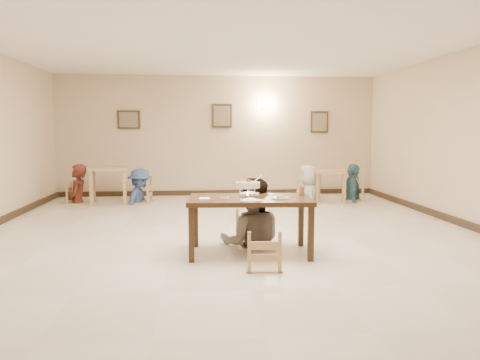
{
  "coord_description": "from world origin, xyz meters",
  "views": [
    {
      "loc": [
        -0.53,
        -6.85,
        1.62
      ],
      "look_at": [
        0.07,
        -0.35,
        0.94
      ],
      "focal_mm": 35.0,
      "sensor_mm": 36.0,
      "label": 1
    }
  ],
  "objects": [
    {
      "name": "drink_glass",
      "position": [
        0.87,
        -0.71,
        0.83
      ],
      "size": [
        0.08,
        0.08,
        0.16
      ],
      "color": "white",
      "rests_on": "main_table"
    },
    {
      "name": "fried_plate",
      "position": [
        0.53,
        -0.95,
        0.77
      ],
      "size": [
        0.23,
        0.23,
        0.05
      ],
      "color": "white",
      "rests_on": "main_table"
    },
    {
      "name": "napkin_cutlery",
      "position": [
        -0.44,
        -1.01,
        0.77
      ],
      "size": [
        0.17,
        0.26,
        0.03
      ],
      "color": "white",
      "rests_on": "main_table"
    },
    {
      "name": "picture_a",
      "position": [
        -2.2,
        4.96,
        1.9
      ],
      "size": [
        0.55,
        0.04,
        0.45
      ],
      "color": "#3B2B15",
      "rests_on": "wall_back"
    },
    {
      "name": "curry_warmer",
      "position": [
        0.13,
        -0.81,
        0.92
      ],
      "size": [
        0.36,
        0.32,
        0.29
      ],
      "color": "silver",
      "rests_on": "main_table"
    },
    {
      "name": "wall_sconce",
      "position": [
        1.2,
        4.96,
        2.3
      ],
      "size": [
        0.16,
        0.05,
        0.22
      ],
      "primitive_type": "cube",
      "color": "#FFD88C",
      "rests_on": "wall_back"
    },
    {
      "name": "bg_chair_lr",
      "position": [
        -1.82,
        3.8,
        0.48
      ],
      "size": [
        0.46,
        0.46,
        0.97
      ],
      "rotation": [
        0.0,
        0.0,
        -1.68
      ],
      "color": "tan",
      "rests_on": "floor"
    },
    {
      "name": "rice_plate_near",
      "position": [
        0.13,
        -1.13,
        0.77
      ],
      "size": [
        0.26,
        0.26,
        0.06
      ],
      "color": "white",
      "rests_on": "main_table"
    },
    {
      "name": "baseboard_back",
      "position": [
        0.0,
        4.97,
        0.06
      ],
      "size": [
        8.0,
        0.06,
        0.12
      ],
      "primitive_type": "cube",
      "color": "#302216",
      "rests_on": "floor"
    },
    {
      "name": "wall_back",
      "position": [
        0.0,
        5.0,
        1.5
      ],
      "size": [
        10.0,
        0.0,
        10.0
      ],
      "primitive_type": "plane",
      "rotation": [
        1.57,
        0.0,
        0.0
      ],
      "color": "beige",
      "rests_on": "floor"
    },
    {
      "name": "wall_front",
      "position": [
        0.0,
        -5.0,
        1.5
      ],
      "size": [
        10.0,
        0.0,
        10.0
      ],
      "primitive_type": "plane",
      "rotation": [
        -1.57,
        0.0,
        0.0
      ],
      "color": "beige",
      "rests_on": "floor"
    },
    {
      "name": "bg_diner_c",
      "position": [
        2.04,
        3.77,
        0.83
      ],
      "size": [
        0.58,
        0.85,
        1.67
      ],
      "primitive_type": "imported",
      "rotation": [
        0.0,
        0.0,
        4.78
      ],
      "color": "silver",
      "rests_on": "floor"
    },
    {
      "name": "bg_chair_rl",
      "position": [
        2.04,
        3.77,
        0.43
      ],
      "size": [
        0.41,
        0.41,
        0.87
      ],
      "rotation": [
        0.0,
        0.0,
        1.6
      ],
      "color": "tan",
      "rests_on": "floor"
    },
    {
      "name": "chair_near",
      "position": [
        0.24,
        -1.48,
        0.45
      ],
      "size": [
        0.42,
        0.42,
        0.9
      ],
      "rotation": [
        0.0,
        0.0,
        3.07
      ],
      "color": "tan",
      "rests_on": "floor"
    },
    {
      "name": "rice_plate_far",
      "position": [
        0.19,
        -0.49,
        0.77
      ],
      "size": [
        0.27,
        0.27,
        0.06
      ],
      "color": "white",
      "rests_on": "main_table"
    },
    {
      "name": "floor",
      "position": [
        0.0,
        0.0,
        0.0
      ],
      "size": [
        10.0,
        10.0,
        0.0
      ],
      "primitive_type": "plane",
      "color": "beige",
      "rests_on": "ground"
    },
    {
      "name": "ceiling",
      "position": [
        0.0,
        0.0,
        3.0
      ],
      "size": [
        10.0,
        10.0,
        0.0
      ],
      "primitive_type": "plane",
      "color": "white",
      "rests_on": "wall_back"
    },
    {
      "name": "bg_diner_a",
      "position": [
        -3.21,
        3.86,
        0.89
      ],
      "size": [
        0.44,
        0.66,
        1.77
      ],
      "primitive_type": "imported",
      "rotation": [
        0.0,
        0.0,
        4.74
      ],
      "color": "#592418",
      "rests_on": "floor"
    },
    {
      "name": "chili_dish",
      "position": [
        -0.18,
        -0.85,
        0.76
      ],
      "size": [
        0.12,
        0.12,
        0.02
      ],
      "color": "white",
      "rests_on": "main_table"
    },
    {
      "name": "chair_far",
      "position": [
        0.21,
        -0.13,
        0.43
      ],
      "size": [
        0.41,
        0.41,
        0.87
      ],
      "rotation": [
        0.0,
        0.0,
        -0.16
      ],
      "color": "tan",
      "rests_on": "floor"
    },
    {
      "name": "bg_diner_b",
      "position": [
        -1.82,
        3.8,
        0.79
      ],
      "size": [
        0.85,
        1.14,
        1.58
      ],
      "primitive_type": "imported",
      "rotation": [
        0.0,
        0.0,
        1.29
      ],
      "color": "#4B67A4",
      "rests_on": "floor"
    },
    {
      "name": "bg_diner_d",
      "position": [
        3.11,
        3.76,
        0.87
      ],
      "size": [
        0.66,
        1.09,
        1.73
      ],
      "primitive_type": "imported",
      "rotation": [
        0.0,
        0.0,
        1.32
      ],
      "color": "#417181",
      "rests_on": "floor"
    },
    {
      "name": "picture_b",
      "position": [
        0.1,
        4.96,
        2.0
      ],
      "size": [
        0.5,
        0.04,
        0.6
      ],
      "color": "#3B2B15",
      "rests_on": "wall_back"
    },
    {
      "name": "bg_chair_ll",
      "position": [
        -3.21,
        3.86,
        0.44
      ],
      "size": [
        0.42,
        0.42,
        0.89
      ],
      "rotation": [
        0.0,
        0.0,
        1.56
      ],
      "color": "tan",
      "rests_on": "floor"
    },
    {
      "name": "bg_table_left",
      "position": [
        -2.51,
        3.81,
        0.68
      ],
      "size": [
        0.93,
        0.93,
        0.82
      ],
      "rotation": [
        0.0,
        0.0,
        0.15
      ],
      "color": "tan",
      "rests_on": "floor"
    },
    {
      "name": "bg_chair_rr",
      "position": [
        3.11,
        3.76,
        0.53
      ],
      "size": [
        0.5,
        0.5,
        1.07
      ],
      "rotation": [
        0.0,
        0.0,
        -1.94
      ],
      "color": "tan",
      "rests_on": "floor"
    },
    {
      "name": "picture_c",
      "position": [
        2.6,
        4.96,
        1.85
      ],
      "size": [
        0.45,
        0.04,
        0.55
      ],
      "color": "#3B2B15",
      "rests_on": "wall_back"
    },
    {
      "name": "main_diner",
      "position": [
        0.25,
        -0.25,
        0.96
      ],
      "size": [
        0.99,
        0.81,
        1.91
      ],
      "primitive_type": "imported",
      "rotation": [
        0.0,
        0.0,
        3.05
      ],
      "color": "gray",
      "rests_on": "floor"
    },
    {
      "name": "bg_table_right",
      "position": [
        2.57,
        3.73,
        0.58
      ],
      "size": [
        0.89,
        0.89,
        0.71
      ],
      "rotation": [
        0.0,
        0.0,
        -0.3
      ],
      "color": "tan",
      "rests_on": "floor"
    },
    {
      "name": "main_table",
      "position": [
        0.16,
        -0.8,
        0.67
      ],
      "size": [
        1.66,
        1.0,
        0.75
      ],
      "rotation": [
        0.0,
        0.0,
        -0.06
      ],
      "color": "#3B2312",
      "rests_on": "floor"
    }
  ]
}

